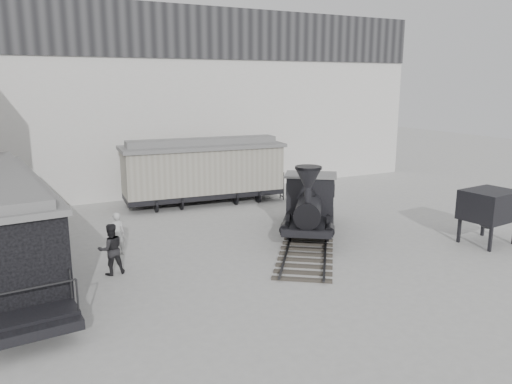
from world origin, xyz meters
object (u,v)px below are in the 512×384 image
locomotive (310,208)px  coal_hopper (489,209)px  boxcar (203,170)px  visitor_a (117,234)px  visitor_b (111,249)px  passenger_coach (1,222)px

locomotive → coal_hopper: locomotive is taller
boxcar → coal_hopper: 14.52m
visitor_a → coal_hopper: size_ratio=0.75×
boxcar → coal_hopper: boxcar is taller
locomotive → visitor_b: 8.79m
boxcar → passenger_coach: bearing=-142.3°
passenger_coach → locomotive: bearing=-10.4°
boxcar → coal_hopper: bearing=-51.4°
visitor_b → coal_hopper: coal_hopper is taller
coal_hopper → visitor_a: bearing=152.4°
locomotive → passenger_coach: (-12.11, 1.25, 0.60)m
locomotive → boxcar: (-1.99, 7.75, 0.67)m
visitor_a → coal_hopper: bearing=158.3°
passenger_coach → boxcar: bearing=28.2°
visitor_a → visitor_b: (-0.62, -1.97, 0.06)m
boxcar → visitor_a: size_ratio=5.31×
boxcar → visitor_a: bearing=-128.7°
locomotive → visitor_a: size_ratio=5.23×
visitor_a → passenger_coach: bearing=0.7°
boxcar → visitor_b: bearing=-123.8°
passenger_coach → coal_hopper: bearing=-21.6°
passenger_coach → visitor_b: passenger_coach is taller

